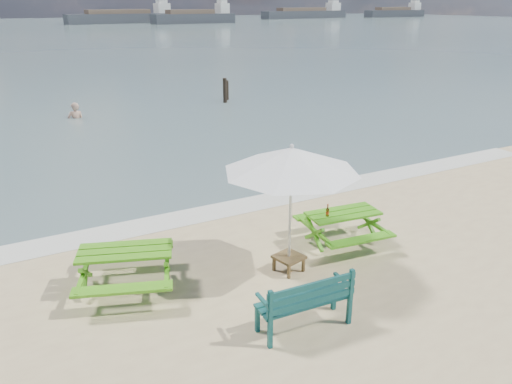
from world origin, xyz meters
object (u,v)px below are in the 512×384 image
park_bench (304,311)px  patio_umbrella (291,160)px  picnic_table_right (342,229)px  swimmer (77,124)px  side_table (289,263)px  beer_bottle (327,212)px  picnic_table_left (127,270)px

park_bench → patio_umbrella: size_ratio=0.52×
picnic_table_right → swimmer: picnic_table_right is taller
side_table → picnic_table_right: bearing=15.5°
picnic_table_right → beer_bottle: size_ratio=7.02×
picnic_table_right → park_bench: size_ratio=1.19×
picnic_table_left → patio_umbrella: patio_umbrella is taller
beer_bottle → park_bench: bearing=-133.2°
picnic_table_right → patio_umbrella: (-1.57, -0.44, 1.84)m
picnic_table_left → park_bench: bearing=-49.1°
picnic_table_right → patio_umbrella: 2.46m
park_bench → swimmer: size_ratio=0.81×
patio_umbrella → swimmer: patio_umbrella is taller
picnic_table_right → side_table: size_ratio=3.08×
side_table → patio_umbrella: bearing=-93.6°
picnic_table_left → side_table: (2.81, -0.83, -0.20)m
beer_bottle → swimmer: (-2.32, 15.16, -1.05)m
swimmer → picnic_table_left: bearing=-96.4°
swimmer → side_table: bearing=-85.8°
side_table → swimmer: (-1.15, 15.59, -0.42)m
side_table → beer_bottle: 1.39m
picnic_table_left → beer_bottle: bearing=-5.8°
patio_umbrella → side_table: bearing=86.4°
beer_bottle → swimmer: bearing=98.7°
patio_umbrella → beer_bottle: patio_umbrella is taller
picnic_table_left → picnic_table_right: picnic_table_left is taller
patio_umbrella → picnic_table_right: bearing=15.5°
park_bench → beer_bottle: beer_bottle is taller
beer_bottle → swimmer: 15.37m
picnic_table_right → picnic_table_left: bearing=174.8°
picnic_table_left → picnic_table_right: bearing=-5.2°
park_bench → side_table: bearing=65.6°
beer_bottle → patio_umbrella: bearing=-159.7°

